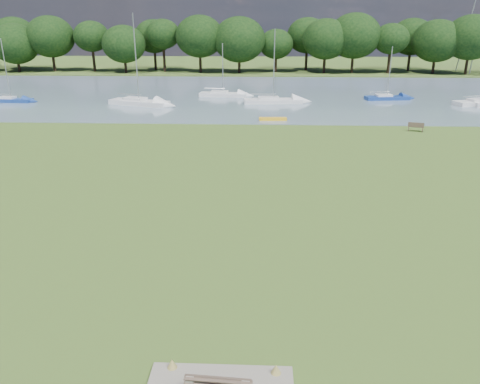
{
  "coord_description": "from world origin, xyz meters",
  "views": [
    {
      "loc": [
        1.01,
        -23.79,
        9.93
      ],
      "look_at": [
        0.08,
        -2.0,
        1.8
      ],
      "focal_mm": 35.0,
      "sensor_mm": 36.0,
      "label": 1
    }
  ],
  "objects_px": {
    "riverbank_bench": "(416,127)",
    "sailboat_1": "(10,99)",
    "sailboat_0": "(387,97)",
    "kayak": "(273,119)",
    "sailboat_2": "(273,99)",
    "sailboat_3": "(223,93)",
    "sailboat_6": "(138,101)"
  },
  "relations": [
    {
      "from": "riverbank_bench",
      "to": "sailboat_1",
      "type": "xyz_separation_m",
      "value": [
        -45.75,
        14.08,
        0.02
      ]
    },
    {
      "from": "kayak",
      "to": "sailboat_3",
      "type": "distance_m",
      "value": 16.66
    },
    {
      "from": "sailboat_3",
      "to": "sailboat_2",
      "type": "bearing_deg",
      "value": -30.3
    },
    {
      "from": "sailboat_1",
      "to": "sailboat_2",
      "type": "height_order",
      "value": "sailboat_2"
    },
    {
      "from": "sailboat_2",
      "to": "sailboat_6",
      "type": "height_order",
      "value": "sailboat_6"
    },
    {
      "from": "sailboat_0",
      "to": "sailboat_6",
      "type": "bearing_deg",
      "value": -179.38
    },
    {
      "from": "riverbank_bench",
      "to": "sailboat_1",
      "type": "bearing_deg",
      "value": -178.81
    },
    {
      "from": "sailboat_0",
      "to": "sailboat_3",
      "type": "distance_m",
      "value": 21.4
    },
    {
      "from": "sailboat_0",
      "to": "sailboat_2",
      "type": "relative_size",
      "value": 0.75
    },
    {
      "from": "sailboat_6",
      "to": "riverbank_bench",
      "type": "bearing_deg",
      "value": -4.23
    },
    {
      "from": "riverbank_bench",
      "to": "sailboat_6",
      "type": "xyz_separation_m",
      "value": [
        -29.22,
        12.76,
        0.13
      ]
    },
    {
      "from": "riverbank_bench",
      "to": "sailboat_3",
      "type": "relative_size",
      "value": 0.22
    },
    {
      "from": "sailboat_6",
      "to": "sailboat_2",
      "type": "bearing_deg",
      "value": 26.41
    },
    {
      "from": "riverbank_bench",
      "to": "sailboat_0",
      "type": "relative_size",
      "value": 0.22
    },
    {
      "from": "sailboat_3",
      "to": "sailboat_6",
      "type": "bearing_deg",
      "value": -137.63
    },
    {
      "from": "sailboat_1",
      "to": "sailboat_2",
      "type": "bearing_deg",
      "value": 4.6
    },
    {
      "from": "sailboat_3",
      "to": "kayak",
      "type": "bearing_deg",
      "value": -60.83
    },
    {
      "from": "riverbank_bench",
      "to": "sailboat_1",
      "type": "height_order",
      "value": "sailboat_1"
    },
    {
      "from": "sailboat_0",
      "to": "sailboat_1",
      "type": "height_order",
      "value": "sailboat_1"
    },
    {
      "from": "riverbank_bench",
      "to": "sailboat_6",
      "type": "distance_m",
      "value": 31.88
    },
    {
      "from": "kayak",
      "to": "sailboat_3",
      "type": "relative_size",
      "value": 0.41
    },
    {
      "from": "kayak",
      "to": "sailboat_1",
      "type": "distance_m",
      "value": 34.01
    },
    {
      "from": "sailboat_3",
      "to": "sailboat_6",
      "type": "height_order",
      "value": "sailboat_6"
    },
    {
      "from": "kayak",
      "to": "sailboat_6",
      "type": "bearing_deg",
      "value": 149.23
    },
    {
      "from": "riverbank_bench",
      "to": "sailboat_2",
      "type": "relative_size",
      "value": 0.17
    },
    {
      "from": "sailboat_2",
      "to": "kayak",
      "type": "bearing_deg",
      "value": -95.49
    },
    {
      "from": "sailboat_1",
      "to": "sailboat_0",
      "type": "bearing_deg",
      "value": 7.99
    },
    {
      "from": "sailboat_0",
      "to": "sailboat_6",
      "type": "distance_m",
      "value": 31.41
    },
    {
      "from": "riverbank_bench",
      "to": "sailboat_2",
      "type": "bearing_deg",
      "value": 149.6
    },
    {
      "from": "kayak",
      "to": "sailboat_1",
      "type": "height_order",
      "value": "sailboat_1"
    },
    {
      "from": "kayak",
      "to": "sailboat_2",
      "type": "distance_m",
      "value": 10.44
    },
    {
      "from": "sailboat_0",
      "to": "sailboat_6",
      "type": "height_order",
      "value": "sailboat_6"
    }
  ]
}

